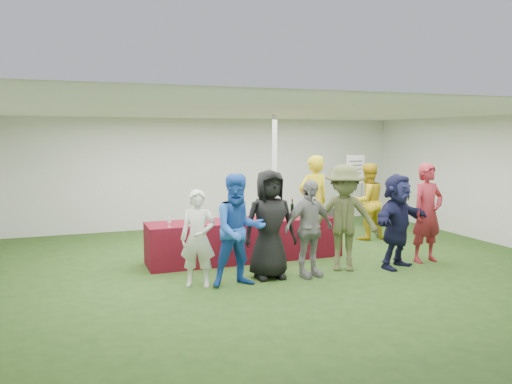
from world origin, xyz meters
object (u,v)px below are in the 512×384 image
object	(u,v)px
customer_1	(239,230)
customer_4	(344,218)
customer_2	(270,224)
dump_bucket	(330,212)
wine_list_sign	(355,175)
serving_table	(246,240)
customer_3	(309,228)
customer_5	(397,221)
customer_0	(198,238)
customer_6	(427,213)
staff_pourer	(313,202)
staff_back	(367,201)

from	to	relation	value
customer_1	customer_4	xyz separation A→B (m)	(1.95, 0.22, 0.04)
customer_1	customer_2	world-z (taller)	customer_2
dump_bucket	wine_list_sign	distance (m)	3.19
serving_table	customer_3	world-z (taller)	customer_3
dump_bucket	customer_1	xyz separation A→B (m)	(-2.23, -1.25, 0.02)
serving_table	dump_bucket	xyz separation A→B (m)	(1.61, -0.22, 0.46)
customer_2	customer_3	distance (m)	0.65
customer_5	customer_0	bearing A→B (deg)	154.47
dump_bucket	customer_6	distance (m)	1.76
dump_bucket	customer_4	bearing A→B (deg)	-105.28
dump_bucket	customer_2	size ratio (longest dim) A/B	0.12
wine_list_sign	serving_table	bearing A→B (deg)	-148.87
serving_table	customer_5	xyz separation A→B (m)	(2.27, -1.42, 0.44)
customer_0	customer_4	bearing A→B (deg)	23.75
staff_pourer	customer_2	distance (m)	2.34
staff_pourer	dump_bucket	bearing A→B (deg)	82.86
customer_1	customer_3	world-z (taller)	customer_1
serving_table	customer_2	size ratio (longest dim) A/B	2.06
customer_2	serving_table	bearing A→B (deg)	91.28
staff_back	customer_3	bearing A→B (deg)	37.45
staff_back	customer_0	bearing A→B (deg)	22.02
customer_4	staff_back	bearing A→B (deg)	74.89
customer_2	customer_5	size ratio (longest dim) A/B	1.07
customer_5	customer_6	bearing A→B (deg)	-11.18
serving_table	customer_4	xyz separation A→B (m)	(1.33, -1.25, 0.53)
customer_4	staff_pourer	bearing A→B (deg)	106.52
customer_0	customer_6	xyz separation A→B (m)	(4.23, 0.02, 0.16)
staff_pourer	customer_1	world-z (taller)	staff_pourer
staff_pourer	customer_3	distance (m)	2.09
wine_list_sign	customer_6	distance (m)	3.54
dump_bucket	customer_1	bearing A→B (deg)	-150.67
wine_list_sign	customer_5	distance (m)	3.90
customer_0	dump_bucket	bearing A→B (deg)	43.72
dump_bucket	customer_3	world-z (taller)	customer_3
customer_3	customer_6	bearing A→B (deg)	-8.76
customer_3	staff_back	bearing A→B (deg)	29.49
customer_6	customer_1	bearing A→B (deg)	178.74
serving_table	wine_list_sign	world-z (taller)	wine_list_sign
staff_back	customer_1	bearing A→B (deg)	27.67
customer_6	serving_table	bearing A→B (deg)	152.81
staff_back	customer_6	xyz separation A→B (m)	(-0.07, -2.07, 0.05)
customer_3	serving_table	bearing A→B (deg)	101.48
customer_2	customer_4	size ratio (longest dim) A/B	0.97
customer_0	customer_1	world-z (taller)	customer_1
customer_6	wine_list_sign	bearing A→B (deg)	75.45
staff_back	customer_3	xyz separation A→B (m)	(-2.50, -2.19, -0.05)
dump_bucket	customer_0	world-z (taller)	customer_0
staff_pourer	customer_0	size ratio (longest dim) A/B	1.28
customer_2	customer_5	distance (m)	2.30
customer_2	customer_3	world-z (taller)	customer_2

